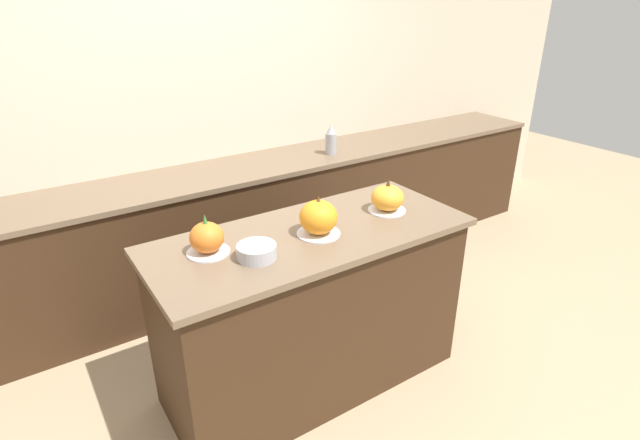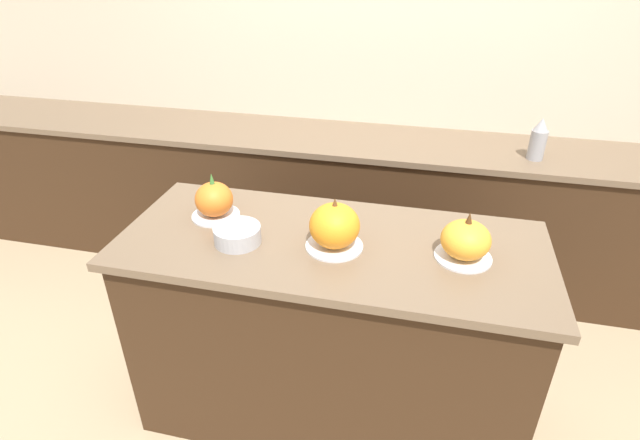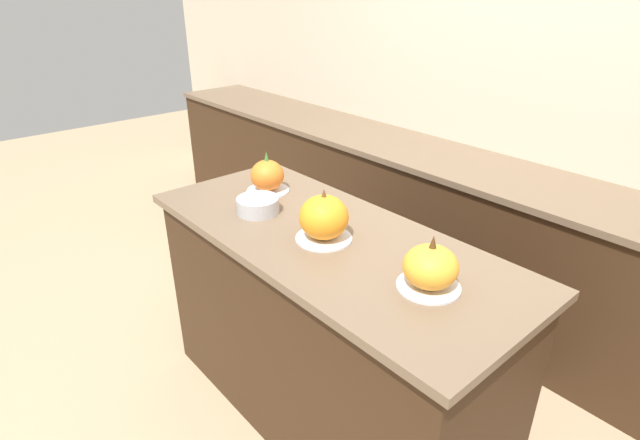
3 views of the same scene
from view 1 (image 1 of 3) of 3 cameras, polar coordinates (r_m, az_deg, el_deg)
name	(u,v)px [view 1 (image 1 of 3)]	position (r m, az deg, el deg)	size (l,w,h in m)	color
ground_plane	(313,378)	(3.07, -0.85, -17.56)	(12.00, 12.00, 0.00)	tan
wall_back	(195,116)	(3.76, -14.12, 11.47)	(8.00, 0.06, 2.50)	beige
kitchen_island	(312,310)	(2.77, -0.91, -10.24)	(1.67, 0.71, 0.95)	#382314
back_counter	(222,231)	(3.72, -11.09, -1.29)	(6.00, 0.60, 0.92)	#382314
pumpkin_cake_left	(207,239)	(2.36, -12.80, -2.08)	(0.20, 0.20, 0.20)	silver
pumpkin_cake_center	(318,218)	(2.47, -0.18, 0.22)	(0.22, 0.22, 0.21)	silver
pumpkin_cake_right	(387,198)	(2.78, 7.65, 2.48)	(0.21, 0.21, 0.19)	silver
bottle_tall	(331,140)	(3.84, 1.26, 9.13)	(0.09, 0.09, 0.23)	#99999E
mixing_bowl	(257,252)	(2.29, -7.25, -3.61)	(0.18, 0.18, 0.07)	#ADADB2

